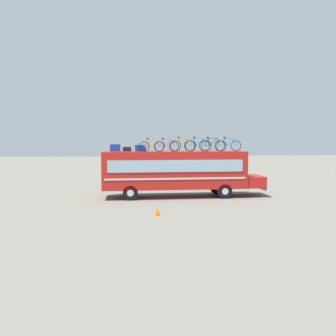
# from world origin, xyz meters

# --- Properties ---
(ground_plane) EXTENTS (120.00, 120.00, 0.00)m
(ground_plane) POSITION_xyz_m (0.00, 0.00, 0.00)
(ground_plane) COLOR slate
(bus) EXTENTS (11.17, 2.49, 3.13)m
(bus) POSITION_xyz_m (0.22, 0.00, 1.82)
(bus) COLOR red
(bus) RESTS_ON ground
(luggage_bag_1) EXTENTS (0.68, 0.50, 0.48)m
(luggage_bag_1) POSITION_xyz_m (-3.95, 0.25, 3.37)
(luggage_bag_1) COLOR #193899
(luggage_bag_1) RESTS_ON bus
(luggage_bag_2) EXTENTS (0.56, 0.49, 0.29)m
(luggage_bag_2) POSITION_xyz_m (-3.16, 0.31, 3.28)
(luggage_bag_2) COLOR black
(luggage_bag_2) RESTS_ON bus
(luggage_bag_3) EXTENTS (0.73, 0.33, 0.44)m
(luggage_bag_3) POSITION_xyz_m (-2.26, -0.03, 3.35)
(luggage_bag_3) COLOR #193899
(luggage_bag_3) RESTS_ON bus
(rooftop_bicycle_1) EXTENTS (1.67, 0.44, 0.89)m
(rooftop_bicycle_1) POSITION_xyz_m (-1.54, -0.36, 3.50)
(rooftop_bicycle_1) COLOR black
(rooftop_bicycle_1) RESTS_ON bus
(rooftop_bicycle_2) EXTENTS (1.63, 0.44, 0.89)m
(rooftop_bicycle_2) POSITION_xyz_m (-0.54, -0.41, 3.50)
(rooftop_bicycle_2) COLOR black
(rooftop_bicycle_2) RESTS_ON bus
(rooftop_bicycle_3) EXTENTS (1.72, 0.44, 0.97)m
(rooftop_bicycle_3) POSITION_xyz_m (0.60, 0.03, 3.53)
(rooftop_bicycle_3) COLOR black
(rooftop_bicycle_3) RESTS_ON bus
(rooftop_bicycle_4) EXTENTS (1.82, 0.44, 0.98)m
(rooftop_bicycle_4) POSITION_xyz_m (1.62, -0.32, 3.54)
(rooftop_bicycle_4) COLOR black
(rooftop_bicycle_4) RESTS_ON bus
(rooftop_bicycle_5) EXTENTS (1.83, 0.44, 0.98)m
(rooftop_bicycle_5) POSITION_xyz_m (2.69, 0.19, 3.54)
(rooftop_bicycle_5) COLOR black
(rooftop_bicycle_5) RESTS_ON bus
(rooftop_bicycle_6) EXTENTS (1.78, 0.44, 0.97)m
(rooftop_bicycle_6) POSITION_xyz_m (3.70, -0.37, 3.53)
(rooftop_bicycle_6) COLOR black
(rooftop_bicycle_6) RESTS_ON bus
(traffic_cone) EXTENTS (0.33, 0.33, 0.45)m
(traffic_cone) POSITION_xyz_m (-1.73, -6.17, 0.23)
(traffic_cone) COLOR orange
(traffic_cone) RESTS_ON ground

